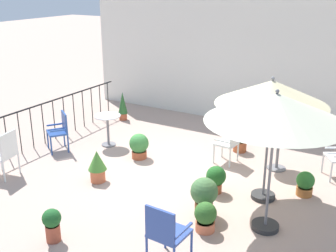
{
  "coord_description": "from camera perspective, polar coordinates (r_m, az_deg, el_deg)",
  "views": [
    {
      "loc": [
        3.9,
        -6.66,
        3.8
      ],
      "look_at": [
        0.0,
        0.04,
        1.05
      ],
      "focal_mm": 44.44,
      "sensor_mm": 36.0,
      "label": 1
    }
  ],
  "objects": [
    {
      "name": "ground_plane",
      "position": [
        8.6,
        -0.15,
        -6.72
      ],
      "size": [
        60.0,
        60.0,
        0.0
      ],
      "primitive_type": "plane",
      "color": "tan"
    },
    {
      "name": "villa_facade",
      "position": [
        11.55,
        10.24,
        10.3
      ],
      "size": [
        9.43,
        0.3,
        4.03
      ],
      "primitive_type": "cube",
      "color": "silver",
      "rests_on": "ground"
    },
    {
      "name": "terrace_railing",
      "position": [
        10.41,
        -16.83,
        1.18
      ],
      "size": [
        0.03,
        5.4,
        1.01
      ],
      "color": "black",
      "rests_on": "ground"
    },
    {
      "name": "patio_umbrella_0",
      "position": [
        7.22,
        14.04,
        4.33
      ],
      "size": [
        1.92,
        1.92,
        2.27
      ],
      "color": "#2D2D2D",
      "rests_on": "ground"
    },
    {
      "name": "patio_umbrella_1",
      "position": [
        6.25,
        14.56,
        2.31
      ],
      "size": [
        2.1,
        2.1,
        2.31
      ],
      "color": "#2D2D2D",
      "rests_on": "ground"
    },
    {
      "name": "cafe_table_0",
      "position": [
        8.96,
        14.9,
        -2.63
      ],
      "size": [
        0.71,
        0.71,
        0.76
      ],
      "color": "white",
      "rests_on": "ground"
    },
    {
      "name": "cafe_table_1",
      "position": [
        10.01,
        -8.27,
        0.17
      ],
      "size": [
        0.63,
        0.63,
        0.76
      ],
      "color": "silver",
      "rests_on": "ground"
    },
    {
      "name": "patio_chair_1",
      "position": [
        5.86,
        -0.32,
        -14.21
      ],
      "size": [
        0.52,
        0.52,
        0.96
      ],
      "color": "#2D4994",
      "rests_on": "ground"
    },
    {
      "name": "patio_chair_2",
      "position": [
        9.04,
        8.47,
        -2.08
      ],
      "size": [
        0.46,
        0.46,
        0.89
      ],
      "color": "silver",
      "rests_on": "ground"
    },
    {
      "name": "patio_chair_3",
      "position": [
        8.94,
        -21.56,
        -3.31
      ],
      "size": [
        0.58,
        0.58,
        0.97
      ],
      "color": "white",
      "rests_on": "ground"
    },
    {
      "name": "patio_chair_4",
      "position": [
        9.94,
        -14.57,
        -0.36
      ],
      "size": [
        0.64,
        0.62,
        0.91
      ],
      "color": "#244790",
      "rests_on": "ground"
    },
    {
      "name": "potted_plant_0",
      "position": [
        7.86,
        6.6,
        -7.08
      ],
      "size": [
        0.37,
        0.37,
        0.53
      ],
      "color": "#A4502F",
      "rests_on": "ground"
    },
    {
      "name": "potted_plant_1",
      "position": [
        8.31,
        -9.68,
        -5.27
      ],
      "size": [
        0.37,
        0.37,
        0.65
      ],
      "color": "#CF6842",
      "rests_on": "ground"
    },
    {
      "name": "potted_plant_2",
      "position": [
        6.71,
        -15.6,
        -12.76
      ],
      "size": [
        0.29,
        0.29,
        0.54
      ],
      "color": "#A04A33",
      "rests_on": "ground"
    },
    {
      "name": "potted_plant_3",
      "position": [
        9.77,
        9.86,
        -1.77
      ],
      "size": [
        0.35,
        0.35,
        0.57
      ],
      "color": "#A54F2C",
      "rests_on": "ground"
    },
    {
      "name": "potted_plant_4",
      "position": [
        7.08,
        4.98,
        -9.37
      ],
      "size": [
        0.47,
        0.47,
        0.69
      ],
      "color": "brown",
      "rests_on": "ground"
    },
    {
      "name": "potted_plant_5",
      "position": [
        8.15,
        18.29,
        -7.48
      ],
      "size": [
        0.33,
        0.33,
        0.47
      ],
      "color": "#AF652F",
      "rests_on": "ground"
    },
    {
      "name": "potted_plant_6",
      "position": [
        9.29,
        -3.99,
        -2.67
      ],
      "size": [
        0.44,
        0.44,
        0.57
      ],
      "color": "#AF5432",
      "rests_on": "ground"
    },
    {
      "name": "potted_plant_7",
      "position": [
        6.75,
        5.15,
        -12.25
      ],
      "size": [
        0.36,
        0.36,
        0.5
      ],
      "color": "#CE6A46",
      "rests_on": "ground"
    },
    {
      "name": "potted_plant_8",
      "position": [
        11.85,
        -6.22,
        2.83
      ],
      "size": [
        0.26,
        0.26,
        0.81
      ],
      "color": "#BE5737",
      "rests_on": "ground"
    }
  ]
}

